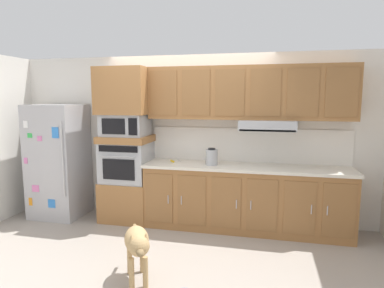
{
  "coord_description": "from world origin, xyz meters",
  "views": [
    {
      "loc": [
        1.16,
        -3.83,
        1.85
      ],
      "look_at": [
        0.24,
        0.2,
        1.28
      ],
      "focal_mm": 30.85,
      "sensor_mm": 36.0,
      "label": 1
    }
  ],
  "objects_px": {
    "refrigerator": "(59,161)",
    "electric_kettle": "(212,157)",
    "microwave": "(126,125)",
    "screwdriver": "(173,161)",
    "dog": "(137,243)",
    "built_in_oven": "(127,162)"
  },
  "relations": [
    {
      "from": "screwdriver",
      "to": "built_in_oven",
      "type": "bearing_deg",
      "value": -176.95
    },
    {
      "from": "built_in_oven",
      "to": "microwave",
      "type": "bearing_deg",
      "value": -0.77
    },
    {
      "from": "refrigerator",
      "to": "microwave",
      "type": "relative_size",
      "value": 2.73
    },
    {
      "from": "refrigerator",
      "to": "screwdriver",
      "type": "xyz_separation_m",
      "value": [
        1.84,
        0.11,
        0.05
      ]
    },
    {
      "from": "screwdriver",
      "to": "electric_kettle",
      "type": "bearing_deg",
      "value": -8.21
    },
    {
      "from": "built_in_oven",
      "to": "screwdriver",
      "type": "relative_size",
      "value": 4.15
    },
    {
      "from": "refrigerator",
      "to": "microwave",
      "type": "bearing_deg",
      "value": 3.44
    },
    {
      "from": "microwave",
      "to": "electric_kettle",
      "type": "height_order",
      "value": "microwave"
    },
    {
      "from": "refrigerator",
      "to": "screwdriver",
      "type": "height_order",
      "value": "refrigerator"
    },
    {
      "from": "microwave",
      "to": "electric_kettle",
      "type": "xyz_separation_m",
      "value": [
        1.31,
        -0.05,
        -0.43
      ]
    },
    {
      "from": "electric_kettle",
      "to": "dog",
      "type": "bearing_deg",
      "value": -106.06
    },
    {
      "from": "electric_kettle",
      "to": "dog",
      "type": "relative_size",
      "value": 0.32
    },
    {
      "from": "refrigerator",
      "to": "electric_kettle",
      "type": "height_order",
      "value": "refrigerator"
    },
    {
      "from": "built_in_oven",
      "to": "dog",
      "type": "distance_m",
      "value": 1.94
    },
    {
      "from": "refrigerator",
      "to": "microwave",
      "type": "height_order",
      "value": "refrigerator"
    },
    {
      "from": "microwave",
      "to": "screwdriver",
      "type": "xyz_separation_m",
      "value": [
        0.72,
        0.04,
        -0.53
      ]
    },
    {
      "from": "built_in_oven",
      "to": "electric_kettle",
      "type": "xyz_separation_m",
      "value": [
        1.31,
        -0.05,
        0.13
      ]
    },
    {
      "from": "refrigerator",
      "to": "electric_kettle",
      "type": "xyz_separation_m",
      "value": [
        2.44,
        0.02,
        0.15
      ]
    },
    {
      "from": "built_in_oven",
      "to": "screwdriver",
      "type": "bearing_deg",
      "value": 3.05
    },
    {
      "from": "electric_kettle",
      "to": "screwdriver",
      "type": "bearing_deg",
      "value": 171.79
    },
    {
      "from": "refrigerator",
      "to": "electric_kettle",
      "type": "bearing_deg",
      "value": 0.48
    },
    {
      "from": "electric_kettle",
      "to": "dog",
      "type": "xyz_separation_m",
      "value": [
        -0.47,
        -1.63,
        -0.6
      ]
    }
  ]
}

